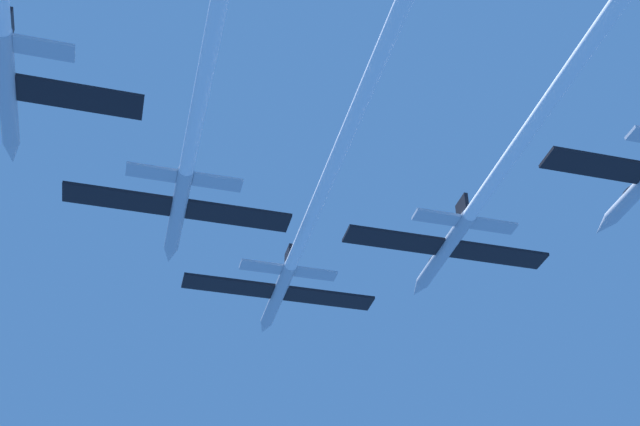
{
  "coord_description": "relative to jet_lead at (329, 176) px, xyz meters",
  "views": [
    {
      "loc": [
        -14.72,
        -73.01,
        -41.83
      ],
      "look_at": [
        -0.11,
        -15.34,
        -0.07
      ],
      "focal_mm": 46.59,
      "sensor_mm": 36.0,
      "label": 1
    }
  ],
  "objects": [
    {
      "name": "jet_lead",
      "position": [
        0.0,
        0.0,
        0.0
      ],
      "size": [
        19.45,
        67.9,
        3.22
      ],
      "color": "#B2BAC6"
    },
    {
      "name": "jet_right_wing",
      "position": [
        13.31,
        -14.13,
        -0.09
      ],
      "size": [
        19.45,
        72.3,
        3.22
      ],
      "color": "#B2BAC6"
    }
  ]
}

